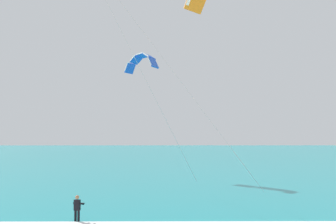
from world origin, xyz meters
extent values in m
cube|color=teal|center=(0.00, 70.68, 0.10)|extent=(200.00, 120.00, 0.20)
cube|color=black|center=(-4.55, 13.56, 0.07)|extent=(0.17, 0.11, 0.04)
cylinder|color=black|center=(-4.64, 13.35, 0.42)|extent=(0.14, 0.14, 0.84)
cylinder|color=black|center=(-4.45, 13.29, 0.42)|extent=(0.14, 0.14, 0.84)
cube|color=black|center=(-4.55, 13.32, 1.14)|extent=(0.39, 0.30, 0.60)
sphere|color=#9E704C|center=(-4.55, 13.32, 1.58)|extent=(0.22, 0.22, 0.22)
cylinder|color=black|center=(-4.67, 13.53, 1.19)|extent=(0.25, 0.51, 0.22)
cylinder|color=black|center=(-4.33, 13.41, 1.19)|extent=(0.25, 0.51, 0.22)
cylinder|color=black|center=(-4.43, 13.68, 1.19)|extent=(0.53, 0.21, 0.04)
cube|color=#3F3F42|center=(-4.51, 13.43, 0.92)|extent=(0.14, 0.11, 0.10)
cube|color=orange|center=(3.03, 23.25, 16.24)|extent=(2.08, 1.40, 2.06)
cylinder|color=#B2B2B7|center=(1.24, 15.69, 8.72)|extent=(11.85, 4.04, 15.05)
cylinder|color=#B2B2B7|center=(-0.82, 18.47, 8.72)|extent=(7.72, 9.60, 15.05)
cube|color=blue|center=(-0.92, 35.10, 13.03)|extent=(1.31, 1.48, 1.31)
cube|color=white|center=(-1.29, 34.82, 13.18)|extent=(0.63, 0.76, 1.12)
cube|color=blue|center=(-1.42, 36.08, 13.96)|extent=(1.57, 1.70, 0.96)
cube|color=white|center=(-1.79, 35.79, 14.11)|extent=(0.86, 1.04, 0.72)
cube|color=blue|center=(-2.21, 37.22, 14.29)|extent=(1.68, 1.72, 0.39)
cube|color=white|center=(-2.58, 36.94, 14.44)|extent=(0.92, 1.12, 0.15)
cube|color=blue|center=(-3.10, 38.29, 13.96)|extent=(1.64, 1.58, 0.96)
cube|color=white|center=(-3.47, 38.00, 14.11)|extent=(0.84, 1.04, 0.72)
cube|color=blue|center=(-3.91, 39.03, 13.03)|extent=(1.47, 1.24, 1.31)
cube|color=white|center=(-4.28, 38.74, 13.18)|extent=(0.63, 0.75, 1.12)
camera|label=1|loc=(0.44, -9.22, 5.34)|focal=42.13mm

